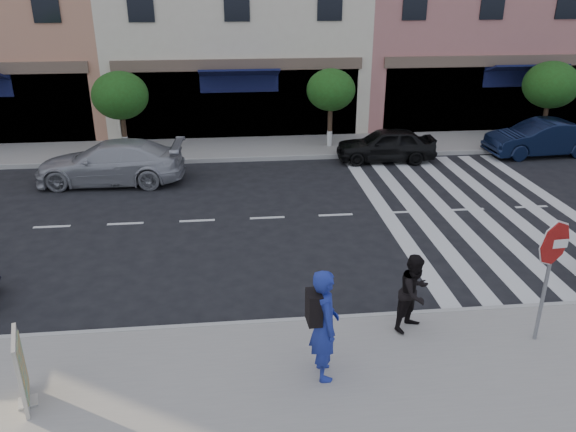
# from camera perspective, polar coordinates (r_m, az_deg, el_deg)

# --- Properties ---
(ground) EXTENTS (120.00, 120.00, 0.00)m
(ground) POSITION_cam_1_polar(r_m,az_deg,el_deg) (12.60, -0.81, -7.33)
(ground) COLOR black
(ground) RESTS_ON ground
(sidewalk_near) EXTENTS (60.00, 4.50, 0.15)m
(sidewalk_near) POSITION_cam_1_polar(r_m,az_deg,el_deg) (9.52, 1.39, -18.35)
(sidewalk_near) COLOR gray
(sidewalk_near) RESTS_ON ground
(sidewalk_far) EXTENTS (60.00, 3.00, 0.15)m
(sidewalk_far) POSITION_cam_1_polar(r_m,az_deg,el_deg) (22.74, -3.40, 6.91)
(sidewalk_far) COLOR gray
(sidewalk_far) RESTS_ON ground
(street_tree_wb) EXTENTS (2.10, 2.10, 3.06)m
(street_tree_wb) POSITION_cam_1_polar(r_m,az_deg,el_deg) (22.37, -16.68, 11.62)
(street_tree_wb) COLOR #473323
(street_tree_wb) RESTS_ON sidewalk_far
(street_tree_c) EXTENTS (1.90, 1.90, 3.04)m
(street_tree_c) POSITION_cam_1_polar(r_m,az_deg,el_deg) (22.35, 4.38, 12.61)
(street_tree_c) COLOR #473323
(street_tree_c) RESTS_ON sidewalk_far
(street_tree_ea) EXTENTS (2.20, 2.20, 3.19)m
(street_tree_ea) POSITION_cam_1_polar(r_m,az_deg,el_deg) (25.53, 25.14, 11.95)
(street_tree_ea) COLOR #473323
(street_tree_ea) RESTS_ON sidewalk_far
(stop_sign) EXTENTS (0.85, 0.12, 2.41)m
(stop_sign) POSITION_cam_1_polar(r_m,az_deg,el_deg) (10.85, 25.26, -3.58)
(stop_sign) COLOR gray
(stop_sign) RESTS_ON sidewalk_near
(photographer) EXTENTS (0.51, 0.75, 1.98)m
(photographer) POSITION_cam_1_polar(r_m,az_deg,el_deg) (9.36, 3.74, -10.93)
(photographer) COLOR navy
(photographer) RESTS_ON sidewalk_near
(walker) EXTENTS (0.95, 0.92, 1.55)m
(walker) POSITION_cam_1_polar(r_m,az_deg,el_deg) (10.89, 12.72, -7.58)
(walker) COLOR black
(walker) RESTS_ON sidewalk_near
(poster_board) EXTENTS (0.36, 0.80, 1.25)m
(poster_board) POSITION_cam_1_polar(r_m,az_deg,el_deg) (9.89, -25.43, -14.09)
(poster_board) COLOR beige
(poster_board) RESTS_ON sidewalk_near
(car_far_left) EXTENTS (4.97, 2.24, 1.41)m
(car_far_left) POSITION_cam_1_polar(r_m,az_deg,el_deg) (19.69, -17.60, 5.21)
(car_far_left) COLOR #A1A2A6
(car_far_left) RESTS_ON ground
(car_far_mid) EXTENTS (3.74, 1.65, 1.25)m
(car_far_mid) POSITION_cam_1_polar(r_m,az_deg,el_deg) (21.46, 9.90, 7.15)
(car_far_mid) COLOR black
(car_far_mid) RESTS_ON ground
(car_far_right) EXTENTS (4.23, 1.69, 1.37)m
(car_far_right) POSITION_cam_1_polar(r_m,az_deg,el_deg) (23.91, 24.28, 7.23)
(car_far_right) COLOR black
(car_far_right) RESTS_ON ground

